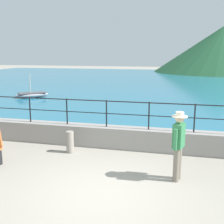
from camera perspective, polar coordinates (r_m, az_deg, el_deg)
name	(u,v)px	position (r m, az deg, el deg)	size (l,w,h in m)	color
ground_plane	(100,193)	(6.69, -2.37, -16.05)	(120.00, 120.00, 0.00)	gray
promenade_wall	(127,138)	(9.44, 3.06, -5.26)	(20.00, 0.56, 0.70)	gray
railing	(127,110)	(9.20, 3.12, 0.46)	(18.44, 0.04, 0.90)	black
lake_water	(166,82)	(31.70, 10.84, 6.06)	(64.00, 44.32, 0.06)	#236B89
hill_main	(223,49)	(49.72, 21.64, 11.74)	(22.07, 22.07, 7.42)	#1E4C2D
person_walking	(178,143)	(7.11, 13.30, -6.08)	(0.38, 0.55, 1.75)	slate
bollard	(70,142)	(9.11, -8.50, -6.03)	(0.24, 0.24, 0.70)	gray
boat_0	(32,95)	(20.56, -15.88, 3.41)	(2.31, 2.21, 1.65)	gray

